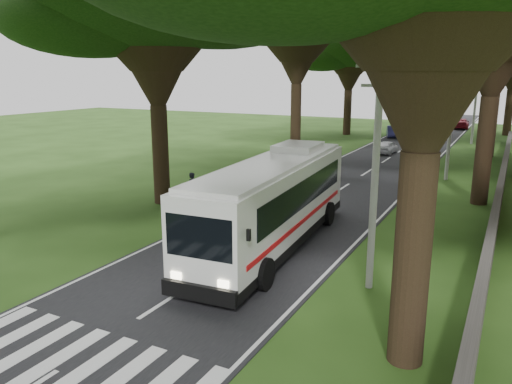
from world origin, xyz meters
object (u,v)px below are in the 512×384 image
at_px(pole_near, 375,168).
at_px(distant_car_b, 393,131).
at_px(pole_mid, 451,119).
at_px(pedestrian, 193,188).
at_px(pole_far, 475,103).
at_px(distant_car_a, 387,147).
at_px(coach_bus, 274,201).
at_px(distant_car_c, 461,124).

xyz_separation_m(pole_near, distant_car_b, (-8.49, 41.92, -3.53)).
xyz_separation_m(pole_mid, pedestrian, (-11.80, -13.41, -3.29)).
distance_m(pole_near, pole_far, 40.00).
height_order(pole_far, distant_car_a, pole_far).
height_order(pole_near, distant_car_a, pole_near).
distance_m(pole_mid, pedestrian, 18.16).
relative_size(pole_mid, distant_car_b, 2.11).
relative_size(pole_near, distant_car_a, 2.34).
distance_m(pole_mid, distant_car_b, 23.77).
xyz_separation_m(distant_car_b, pedestrian, (-3.32, -35.33, 0.23)).
relative_size(pole_mid, coach_bus, 0.63).
bearing_deg(pole_far, pedestrian, -109.46).
height_order(pole_near, pole_mid, same).
distance_m(pole_far, coach_bus, 38.11).
relative_size(distant_car_c, pedestrian, 2.57).
relative_size(distant_car_b, distant_car_c, 0.83).
height_order(distant_car_a, distant_car_c, distant_car_c).
xyz_separation_m(pole_mid, distant_car_b, (-8.49, 21.92, -3.53)).
relative_size(pole_near, coach_bus, 0.63).
xyz_separation_m(distant_car_c, pedestrian, (-9.30, -48.36, 0.19)).
distance_m(coach_bus, distant_car_a, 27.38).
bearing_deg(pole_near, pole_mid, 90.00).
distance_m(distant_car_b, distant_car_c, 14.34).
bearing_deg(pole_mid, pedestrian, -131.36).
height_order(pole_near, distant_car_c, pole_near).
distance_m(distant_car_a, pedestrian, 23.61).
bearing_deg(distant_car_c, pole_mid, 90.17).
xyz_separation_m(pole_near, pedestrian, (-11.80, 6.59, -3.29)).
bearing_deg(coach_bus, distant_car_a, 89.19).
bearing_deg(distant_car_a, pole_far, -118.35).
xyz_separation_m(pole_far, distant_car_c, (-2.50, 14.95, -3.49)).
height_order(distant_car_c, pedestrian, pedestrian).
xyz_separation_m(pole_mid, distant_car_a, (-6.30, 9.55, -3.57)).
relative_size(pole_far, distant_car_a, 2.34).
distance_m(coach_bus, distant_car_c, 52.77).
bearing_deg(pedestrian, pole_far, -4.64).
relative_size(coach_bus, distant_car_a, 3.70).
relative_size(pole_near, pedestrian, 4.50).
bearing_deg(pole_mid, distant_car_b, 111.17).
bearing_deg(pedestrian, pole_mid, -26.54).
height_order(coach_bus, distant_car_a, coach_bus).
relative_size(distant_car_a, distant_car_c, 0.75).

